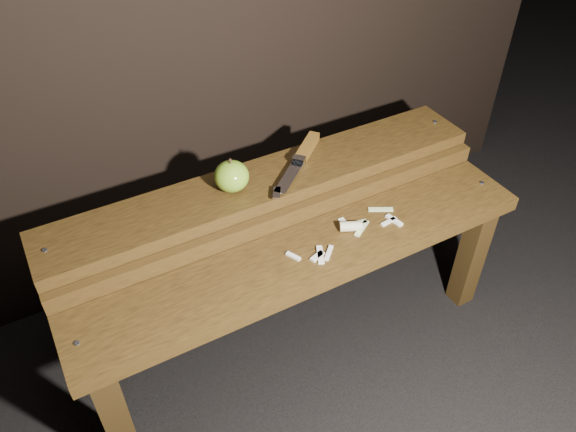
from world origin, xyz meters
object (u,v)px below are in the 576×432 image
bench_rear_tier (269,204)px  apple (232,176)px  bench_front_tier (312,273)px  knife (303,155)px

bench_rear_tier → apple: 0.16m
bench_front_tier → knife: size_ratio=4.88×
apple → knife: 0.23m
bench_rear_tier → apple: bearing=177.5°
bench_front_tier → bench_rear_tier: (0.00, 0.23, 0.06)m
bench_front_tier → apple: (-0.10, 0.23, 0.19)m
bench_front_tier → apple: apple is taller
knife → bench_rear_tier: bearing=-164.7°
bench_front_tier → bench_rear_tier: bench_rear_tier is taller
apple → knife: size_ratio=0.37×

